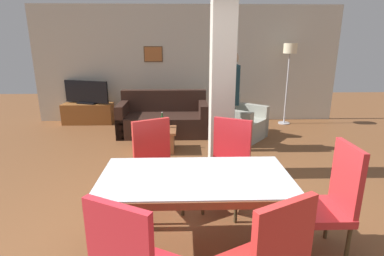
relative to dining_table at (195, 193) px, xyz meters
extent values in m
plane|color=brown|center=(0.00, 0.00, -0.61)|extent=(18.00, 18.00, 0.00)
cube|color=beige|center=(0.00, 4.94, 0.74)|extent=(7.20, 0.06, 2.70)
cube|color=brown|center=(-0.79, 4.90, 0.99)|extent=(0.44, 0.02, 0.36)
cube|color=#B26633|center=(-0.79, 4.88, 0.99)|extent=(0.40, 0.01, 0.32)
cube|color=beige|center=(0.43, 1.71, 0.74)|extent=(0.31, 0.38, 2.70)
cube|color=brown|center=(0.00, -0.40, 0.12)|extent=(1.63, 0.06, 0.06)
cube|color=brown|center=(0.00, 0.40, 0.12)|extent=(1.63, 0.06, 0.06)
cube|color=brown|center=(-0.79, 0.00, 0.12)|extent=(0.06, 0.74, 0.06)
cube|color=brown|center=(0.79, 0.00, 0.12)|extent=(0.06, 0.74, 0.06)
cube|color=silver|center=(0.00, 0.00, 0.16)|extent=(1.61, 0.84, 0.01)
cube|color=brown|center=(-0.77, -0.38, -0.26)|extent=(0.08, 0.08, 0.71)
cube|color=brown|center=(0.77, -0.38, -0.26)|extent=(0.08, 0.08, 0.71)
cube|color=brown|center=(-0.77, 0.38, -0.26)|extent=(0.08, 0.08, 0.71)
cube|color=brown|center=(0.77, 0.38, -0.26)|extent=(0.08, 0.08, 0.71)
cube|color=red|center=(0.37, 0.73, -0.20)|extent=(0.62, 0.62, 0.07)
cube|color=red|center=(0.46, 0.92, 0.13)|extent=(0.41, 0.24, 0.59)
cylinder|color=#443720|center=(0.45, 0.48, -0.42)|extent=(0.04, 0.04, 0.38)
cylinder|color=#443720|center=(0.11, 0.65, -0.42)|extent=(0.04, 0.04, 0.38)
cylinder|color=#443720|center=(0.62, 0.82, -0.42)|extent=(0.04, 0.04, 0.38)
cylinder|color=#443720|center=(0.28, 0.99, -0.42)|extent=(0.04, 0.04, 0.38)
cube|color=red|center=(-0.46, -0.90, 0.13)|extent=(0.41, 0.24, 0.59)
cube|color=red|center=(-0.37, 0.72, -0.20)|extent=(0.62, 0.62, 0.07)
cube|color=red|center=(-0.46, 0.91, 0.13)|extent=(0.41, 0.24, 0.59)
cylinder|color=#443720|center=(-0.11, 0.64, -0.42)|extent=(0.04, 0.04, 0.38)
cylinder|color=#443720|center=(-0.45, 0.47, -0.42)|extent=(0.04, 0.04, 0.38)
cylinder|color=#443720|center=(-0.28, 0.98, -0.42)|extent=(0.04, 0.04, 0.38)
cylinder|color=#443720|center=(-0.62, 0.81, -0.42)|extent=(0.04, 0.04, 0.38)
cube|color=red|center=(1.11, 0.00, -0.20)|extent=(0.46, 0.46, 0.07)
cube|color=red|center=(1.31, 0.00, 0.13)|extent=(0.05, 0.44, 0.59)
cylinder|color=#443720|center=(0.92, -0.19, -0.42)|extent=(0.04, 0.04, 0.38)
cylinder|color=#443720|center=(0.92, 0.19, -0.42)|extent=(0.04, 0.04, 0.38)
cylinder|color=#443720|center=(1.30, -0.19, -0.42)|extent=(0.04, 0.04, 0.38)
cylinder|color=#443720|center=(1.30, 0.19, -0.42)|extent=(0.04, 0.04, 0.38)
cube|color=red|center=(0.46, -0.90, 0.13)|extent=(0.41, 0.24, 0.59)
cube|color=#331F18|center=(-0.52, 3.75, -0.40)|extent=(1.82, 0.90, 0.42)
cube|color=#331F18|center=(-0.52, 4.11, 0.04)|extent=(1.82, 0.18, 0.46)
cube|color=#331F18|center=(0.31, 3.75, -0.28)|extent=(0.16, 0.90, 0.67)
cube|color=#331F18|center=(-1.35, 3.75, -0.28)|extent=(0.16, 0.90, 0.67)
cube|color=#A5A697|center=(1.04, 3.43, -0.41)|extent=(1.20, 1.20, 0.40)
cube|color=#A5A697|center=(0.78, 3.64, 0.00)|extent=(0.68, 0.78, 0.44)
cube|color=#A5A697|center=(1.26, 3.71, -0.29)|extent=(0.75, 0.65, 0.64)
cube|color=#A5A697|center=(0.82, 3.16, -0.29)|extent=(0.75, 0.65, 0.64)
cube|color=brown|center=(-0.60, 2.74, -0.24)|extent=(0.75, 0.54, 0.04)
cube|color=brown|center=(-0.60, 2.74, -0.44)|extent=(0.67, 0.46, 0.35)
cylinder|color=#194C23|center=(-0.48, 2.86, -0.12)|extent=(0.06, 0.06, 0.20)
cylinder|color=#194C23|center=(-0.48, 2.86, 0.01)|extent=(0.02, 0.02, 0.07)
cylinder|color=#B7B7BC|center=(-0.48, 2.86, 0.06)|extent=(0.03, 0.03, 0.01)
cube|color=#995928|center=(-2.35, 4.66, -0.37)|extent=(1.16, 0.40, 0.48)
cube|color=black|center=(-2.35, 4.66, -0.12)|extent=(0.49, 0.33, 0.03)
cube|color=black|center=(-2.35, 4.66, 0.15)|extent=(1.08, 0.41, 0.51)
cylinder|color=#B7B7BC|center=(2.30, 4.51, -0.60)|extent=(0.27, 0.27, 0.02)
cylinder|color=#B7B7BC|center=(2.30, 4.51, 0.21)|extent=(0.04, 0.04, 1.61)
cylinder|color=beige|center=(2.30, 4.51, 1.12)|extent=(0.30, 0.30, 0.22)
cylinder|color=#305570|center=(0.73, 2.69, -0.19)|extent=(0.13, 0.13, 0.84)
cylinder|color=#305570|center=(0.72, 2.86, -0.19)|extent=(0.13, 0.13, 0.84)
cube|color=#183540|center=(0.72, 2.78, 0.56)|extent=(0.23, 0.39, 0.67)
sphere|color=tan|center=(0.72, 2.78, 1.01)|extent=(0.23, 0.23, 0.23)
camera|label=1|loc=(-0.10, -2.33, 1.26)|focal=28.00mm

